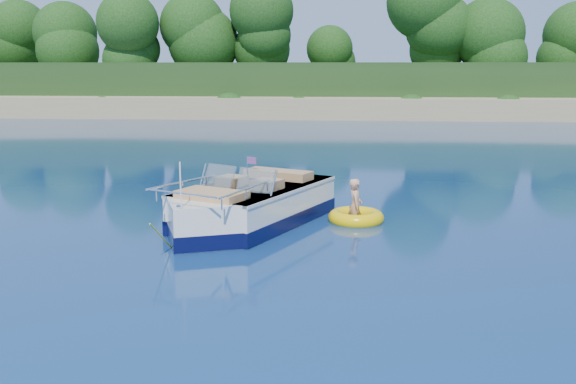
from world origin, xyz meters
name	(u,v)px	position (x,y,z in m)	size (l,w,h in m)	color
ground	(195,280)	(0.00, 0.00, 0.00)	(160.00, 160.00, 0.00)	#091B45
shoreline	(318,90)	(0.00, 63.77, 0.98)	(170.00, 59.00, 6.00)	#937855
treeline	(309,43)	(0.04, 41.01, 5.55)	(150.00, 7.12, 8.19)	#332111
motorboat	(246,209)	(0.35, 3.95, 0.41)	(3.90, 5.92, 2.11)	silver
tow_tube	(356,217)	(2.98, 4.67, 0.09)	(1.66, 1.66, 0.36)	yellow
boy	(355,221)	(2.95, 4.64, 0.00)	(0.51, 0.34, 1.40)	tan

